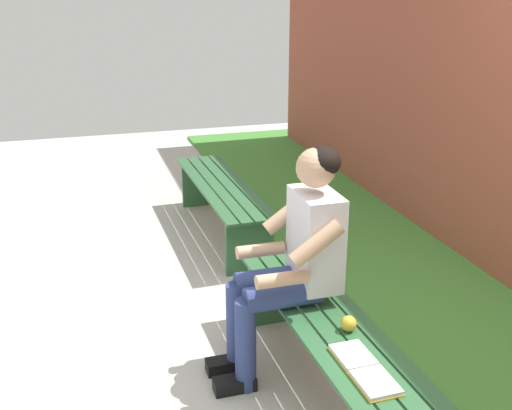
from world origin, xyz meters
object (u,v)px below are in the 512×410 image
at_px(bench_far, 222,196).
at_px(person_seated, 293,255).
at_px(book_open, 364,369).
at_px(bench_near, 331,341).
at_px(apple, 349,324).

xyz_separation_m(bench_far, person_seated, (-1.96, 0.10, 0.35)).
height_order(bench_far, book_open, book_open).
height_order(bench_near, book_open, book_open).
relative_size(bench_far, book_open, 4.23).
bearing_deg(book_open, bench_far, -2.01).
relative_size(bench_far, person_seated, 1.41).
xyz_separation_m(bench_near, bench_far, (2.26, -0.00, -0.00)).
distance_m(bench_far, book_open, 2.67).
height_order(person_seated, apple, person_seated).
height_order(bench_near, apple, apple).
bearing_deg(person_seated, book_open, -174.22).
relative_size(person_seated, book_open, 3.00).
bearing_deg(bench_far, person_seated, 177.09).
xyz_separation_m(bench_far, book_open, (-2.67, 0.03, 0.11)).
distance_m(person_seated, book_open, 0.75).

